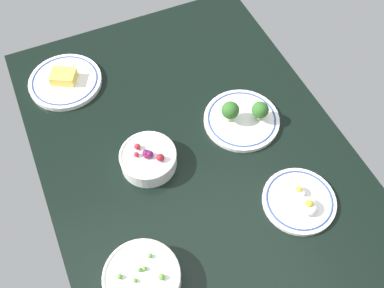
{
  "coord_description": "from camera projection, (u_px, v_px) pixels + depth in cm",
  "views": [
    {
      "loc": [
        -62.36,
        27.5,
        108.79
      ],
      "look_at": [
        0.0,
        0.0,
        6.0
      ],
      "focal_mm": 41.81,
      "sensor_mm": 36.0,
      "label": 1
    }
  ],
  "objects": [
    {
      "name": "bowl_berries",
      "position": [
        149.0,
        160.0,
        1.2
      ],
      "size": [
        15.39,
        15.39,
        6.74
      ],
      "color": "white",
      "rests_on": "dining_table"
    },
    {
      "name": "plate_cheese",
      "position": [
        65.0,
        81.0,
        1.37
      ],
      "size": [
        22.26,
        22.26,
        4.6
      ],
      "color": "white",
      "rests_on": "dining_table"
    },
    {
      "name": "plate_broccoli",
      "position": [
        242.0,
        118.0,
        1.28
      ],
      "size": [
        21.96,
        21.96,
        8.38
      ],
      "color": "white",
      "rests_on": "dining_table"
    },
    {
      "name": "plate_eggs",
      "position": [
        300.0,
        201.0,
        1.15
      ],
      "size": [
        19.01,
        19.01,
        4.95
      ],
      "color": "white",
      "rests_on": "dining_table"
    },
    {
      "name": "dining_table",
      "position": [
        192.0,
        152.0,
        1.27
      ],
      "size": [
        114.46,
        82.74,
        4.0
      ],
      "primitive_type": "cube",
      "color": "black",
      "rests_on": "ground"
    },
    {
      "name": "bowl_peas",
      "position": [
        142.0,
        279.0,
        1.02
      ],
      "size": [
        17.8,
        17.8,
        6.56
      ],
      "color": "white",
      "rests_on": "dining_table"
    }
  ]
}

